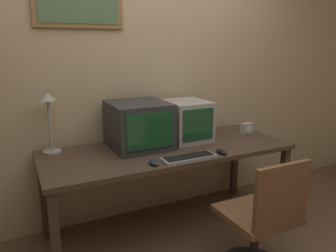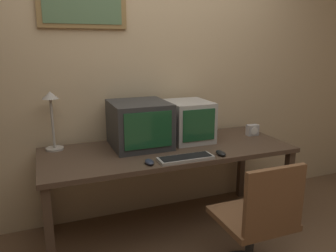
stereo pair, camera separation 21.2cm
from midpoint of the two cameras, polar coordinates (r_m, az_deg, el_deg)
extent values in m
cube|color=#D1B284|center=(2.92, -6.10, 9.40)|extent=(8.00, 0.05, 2.60)
cube|color=#4C3828|center=(2.62, -2.32, -4.25)|extent=(1.97, 0.77, 0.04)
cube|color=#4C3828|center=(2.27, -21.66, -18.48)|extent=(0.06, 0.06, 0.69)
cube|color=#4C3828|center=(2.99, 17.46, -10.05)|extent=(0.06, 0.06, 0.69)
cube|color=#4C3828|center=(2.87, -22.88, -11.53)|extent=(0.06, 0.06, 0.69)
cube|color=#4C3828|center=(3.46, 9.77, -6.20)|extent=(0.06, 0.06, 0.69)
cube|color=#333333|center=(2.62, -7.48, 0.20)|extent=(0.45, 0.47, 0.36)
cube|color=#194C28|center=(2.40, -5.63, -0.86)|extent=(0.37, 0.01, 0.27)
cube|color=#B7B2A8|center=(2.80, 1.00, 0.95)|extent=(0.34, 0.39, 0.34)
cube|color=#194C28|center=(2.63, 3.00, 0.20)|extent=(0.28, 0.01, 0.26)
cube|color=#A8A399|center=(2.36, 1.07, -5.58)|extent=(0.40, 0.14, 0.02)
cube|color=black|center=(2.35, 1.07, -5.29)|extent=(0.37, 0.11, 0.00)
ellipsoid|color=black|center=(2.49, 6.96, -4.49)|extent=(0.06, 0.11, 0.03)
ellipsoid|color=#282D3D|center=(2.26, -5.19, -6.38)|extent=(0.06, 0.10, 0.03)
cube|color=#B7B2AD|center=(3.09, 11.68, -0.41)|extent=(0.11, 0.06, 0.10)
cylinder|color=white|center=(3.06, 12.05, -0.54)|extent=(0.07, 0.00, 0.07)
cylinder|color=#B2A899|center=(2.69, -21.67, -4.21)|extent=(0.14, 0.14, 0.02)
cylinder|color=#B2A899|center=(2.63, -22.07, 0.06)|extent=(0.02, 0.02, 0.40)
cone|color=#B2A899|center=(2.59, -22.51, 4.72)|extent=(0.12, 0.12, 0.06)
cylinder|color=#282828|center=(2.42, 12.27, -19.22)|extent=(0.06, 0.06, 0.38)
cube|color=brown|center=(2.31, 12.55, -14.81)|extent=(0.44, 0.44, 0.04)
cube|color=brown|center=(2.08, 16.43, -11.68)|extent=(0.41, 0.04, 0.40)
camera|label=1|loc=(0.11, -92.37, -0.59)|focal=35.00mm
camera|label=2|loc=(0.11, 87.63, 0.59)|focal=35.00mm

